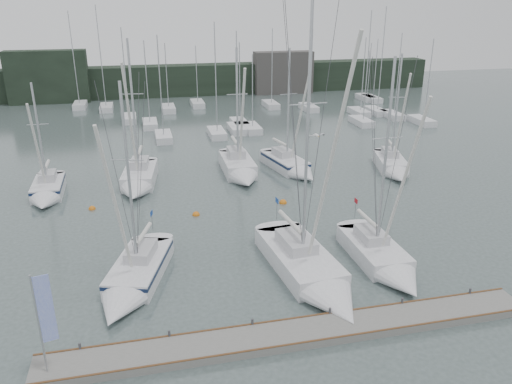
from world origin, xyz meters
TOP-DOWN VIEW (x-y plane):
  - ground at (0.00, 0.00)m, footprint 160.00×160.00m
  - dock at (0.00, -5.00)m, footprint 24.00×2.00m
  - far_treeline at (0.00, 62.00)m, footprint 90.00×4.00m
  - far_building_left at (-20.00, 60.00)m, footprint 12.00×3.00m
  - far_building_right at (18.00, 60.00)m, footprint 10.00×3.00m
  - mast_forest at (7.78, 42.48)m, footprint 60.17×26.15m
  - sailboat_near_left at (-7.71, 1.04)m, footprint 4.96×8.73m
  - sailboat_near_center at (2.36, -0.82)m, footprint 4.07×10.85m
  - sailboat_near_right at (7.05, -0.18)m, footprint 2.64×8.51m
  - sailboat_mid_a at (-14.40, 16.74)m, footprint 2.48×6.75m
  - sailboat_mid_b at (-7.16, 17.53)m, footprint 3.67×8.37m
  - sailboat_mid_c at (1.99, 18.46)m, footprint 2.77×8.29m
  - sailboat_mid_d at (6.98, 18.57)m, footprint 4.10×8.30m
  - sailboat_mid_e at (16.12, 16.21)m, footprint 4.26×7.97m
  - buoy_a at (-3.01, 10.68)m, footprint 0.56×0.56m
  - buoy_b at (4.04, 11.47)m, footprint 0.61×0.61m
  - buoy_c at (-10.73, 13.65)m, footprint 0.54×0.54m
  - dock_banner at (-11.00, -5.20)m, footprint 0.70×0.21m
  - seagull at (3.46, 2.99)m, footprint 1.07×0.51m

SIDE VIEW (x-z plane):
  - ground at x=0.00m, z-range 0.00..0.00m
  - buoy_a at x=-3.01m, z-range -0.28..0.28m
  - buoy_b at x=4.04m, z-range -0.31..0.31m
  - buoy_c at x=-10.73m, z-range -0.27..0.27m
  - dock at x=0.00m, z-range 0.00..0.40m
  - mast_forest at x=7.78m, z-range -6.87..7.81m
  - sailboat_near_right at x=7.05m, z-range -6.14..7.14m
  - sailboat_near_left at x=-7.71m, z-range -5.60..6.66m
  - sailboat_mid_e at x=16.12m, z-range -5.22..6.30m
  - sailboat_near_center at x=2.36m, z-range -7.98..9.08m
  - sailboat_mid_a at x=-14.40m, z-range -4.45..5.55m
  - sailboat_mid_d at x=6.98m, z-range -5.45..6.58m
  - sailboat_mid_b at x=-7.16m, z-range -5.98..7.19m
  - sailboat_mid_c at x=1.99m, z-range -5.47..6.73m
  - far_treeline at x=0.00m, z-range 0.00..5.00m
  - dock_banner at x=-11.00m, z-range 0.82..5.49m
  - far_building_right at x=18.00m, z-range 0.00..7.00m
  - far_building_left at x=-20.00m, z-range 0.00..8.00m
  - seagull at x=3.46m, z-range 7.63..7.84m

